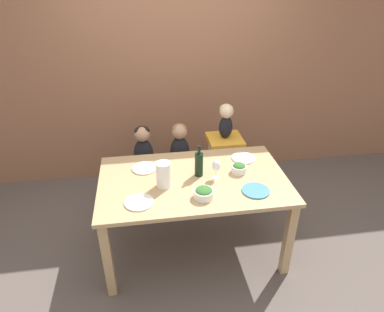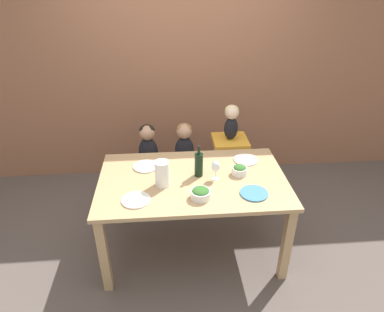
% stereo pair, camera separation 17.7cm
% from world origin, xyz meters
% --- Properties ---
extents(ground_plane, '(14.00, 14.00, 0.00)m').
position_xyz_m(ground_plane, '(0.00, 0.00, 0.00)').
color(ground_plane, '#564C47').
extents(wall_back, '(10.00, 0.06, 2.70)m').
position_xyz_m(wall_back, '(0.00, 1.44, 1.35)').
color(wall_back, '#8E5B42').
rests_on(wall_back, ground_plane).
extents(dining_table, '(1.59, 0.97, 0.77)m').
position_xyz_m(dining_table, '(0.00, 0.00, 0.67)').
color(dining_table, tan).
rests_on(dining_table, ground_plane).
extents(chair_far_left, '(0.43, 0.42, 0.44)m').
position_xyz_m(chair_far_left, '(-0.41, 0.76, 0.38)').
color(chair_far_left, silver).
rests_on(chair_far_left, ground_plane).
extents(chair_far_center, '(0.43, 0.42, 0.44)m').
position_xyz_m(chair_far_center, '(-0.02, 0.76, 0.38)').
color(chair_far_center, silver).
rests_on(chair_far_center, ground_plane).
extents(chair_right_highchair, '(0.37, 0.35, 0.75)m').
position_xyz_m(chair_right_highchair, '(0.46, 0.76, 0.59)').
color(chair_right_highchair, silver).
rests_on(chair_right_highchair, ground_plane).
extents(person_child_left, '(0.21, 0.17, 0.49)m').
position_xyz_m(person_child_left, '(-0.41, 0.77, 0.71)').
color(person_child_left, black).
rests_on(person_child_left, chair_far_left).
extents(person_child_center, '(0.21, 0.17, 0.49)m').
position_xyz_m(person_child_center, '(-0.02, 0.77, 0.71)').
color(person_child_center, black).
rests_on(person_child_center, chair_far_center).
extents(person_baby_right, '(0.14, 0.15, 0.37)m').
position_xyz_m(person_baby_right, '(0.46, 0.77, 0.98)').
color(person_baby_right, black).
rests_on(person_baby_right, chair_right_highchair).
extents(wine_bottle, '(0.07, 0.07, 0.29)m').
position_xyz_m(wine_bottle, '(0.06, 0.05, 0.89)').
color(wine_bottle, black).
rests_on(wine_bottle, dining_table).
extents(paper_towel_roll, '(0.12, 0.12, 0.22)m').
position_xyz_m(paper_towel_roll, '(-0.25, -0.08, 0.89)').
color(paper_towel_roll, white).
rests_on(paper_towel_roll, dining_table).
extents(wine_glass_near, '(0.07, 0.07, 0.17)m').
position_xyz_m(wine_glass_near, '(0.19, -0.02, 0.90)').
color(wine_glass_near, white).
rests_on(wine_glass_near, dining_table).
extents(salad_bowl_large, '(0.16, 0.16, 0.09)m').
position_xyz_m(salad_bowl_large, '(0.04, -0.28, 0.82)').
color(salad_bowl_large, white).
rests_on(salad_bowl_large, dining_table).
extents(salad_bowl_small, '(0.13, 0.13, 0.09)m').
position_xyz_m(salad_bowl_small, '(0.41, 0.04, 0.82)').
color(salad_bowl_small, white).
rests_on(salad_bowl_small, dining_table).
extents(dinner_plate_front_left, '(0.22, 0.22, 0.01)m').
position_xyz_m(dinner_plate_front_left, '(-0.46, -0.27, 0.78)').
color(dinner_plate_front_left, silver).
rests_on(dinner_plate_front_left, dining_table).
extents(dinner_plate_back_left, '(0.22, 0.22, 0.01)m').
position_xyz_m(dinner_plate_back_left, '(-0.40, 0.22, 0.78)').
color(dinner_plate_back_left, silver).
rests_on(dinner_plate_back_left, dining_table).
extents(dinner_plate_back_right, '(0.22, 0.22, 0.01)m').
position_xyz_m(dinner_plate_back_right, '(0.52, 0.27, 0.78)').
color(dinner_plate_back_right, silver).
rests_on(dinner_plate_back_right, dining_table).
extents(dinner_plate_front_right, '(0.22, 0.22, 0.01)m').
position_xyz_m(dinner_plate_front_right, '(0.47, -0.26, 0.78)').
color(dinner_plate_front_right, teal).
rests_on(dinner_plate_front_right, dining_table).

